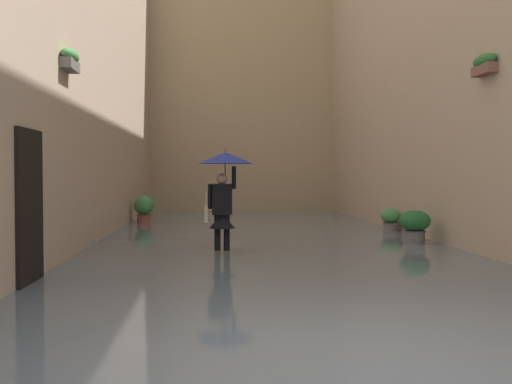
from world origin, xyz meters
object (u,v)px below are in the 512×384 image
object	(u,v)px
potted_plant_far_right	(144,208)
person_wading	(224,179)
potted_plant_far_left	(391,220)
potted_plant_near_left	(415,225)

from	to	relation	value
potted_plant_far_right	person_wading	bearing A→B (deg)	107.78
potted_plant_far_right	potted_plant_far_left	distance (m)	7.56
potted_plant_far_left	potted_plant_near_left	bearing A→B (deg)	84.28
potted_plant_far_right	potted_plant_near_left	distance (m)	8.92
potted_plant_far_right	potted_plant_near_left	size ratio (longest dim) A/B	1.14
potted_plant_far_right	potted_plant_near_left	bearing A→B (deg)	136.89
potted_plant_near_left	potted_plant_far_right	bearing A→B (deg)	-43.11
person_wading	potted_plant_near_left	size ratio (longest dim) A/B	2.62
potted_plant_far_right	potted_plant_far_left	bearing A→B (deg)	153.90
person_wading	potted_plant_near_left	xyz separation A→B (m)	(-4.17, -1.19, -1.01)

